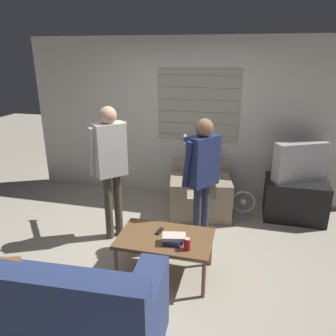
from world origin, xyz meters
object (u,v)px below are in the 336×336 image
at_px(spare_remote, 160,231).
at_px(floor_fan, 243,205).
at_px(person_left_standing, 110,158).
at_px(book_stack, 173,239).
at_px(couch_blue, 37,311).
at_px(person_right_standing, 202,168).
at_px(armchair_beige, 200,193).
at_px(tv, 300,162).
at_px(soda_can, 187,244).
at_px(coffee_table, 165,240).

height_order(spare_remote, floor_fan, spare_remote).
distance_m(person_left_standing, book_stack, 1.32).
bearing_deg(person_left_standing, book_stack, -82.12).
relative_size(couch_blue, person_right_standing, 1.26).
distance_m(armchair_beige, floor_fan, 0.67).
xyz_separation_m(tv, soda_can, (-1.23, -1.90, -0.34)).
xyz_separation_m(tv, person_right_standing, (-1.24, -1.00, 0.15)).
height_order(couch_blue, book_stack, couch_blue).
bearing_deg(floor_fan, couch_blue, -120.01).
height_order(book_stack, soda_can, soda_can).
relative_size(soda_can, spare_remote, 0.93).
distance_m(armchair_beige, book_stack, 1.70).
height_order(armchair_beige, spare_remote, armchair_beige).
bearing_deg(armchair_beige, tv, 173.78).
bearing_deg(person_left_standing, soda_can, -81.03).
distance_m(tv, book_stack, 2.32).
bearing_deg(soda_can, person_right_standing, 90.14).
height_order(tv, floor_fan, tv).
bearing_deg(person_right_standing, floor_fan, 4.06).
distance_m(person_left_standing, person_right_standing, 1.13).
height_order(coffee_table, spare_remote, spare_remote).
relative_size(person_right_standing, floor_fan, 3.81).
xyz_separation_m(armchair_beige, person_right_standing, (0.14, -0.87, 0.71)).
height_order(book_stack, spare_remote, book_stack).
height_order(coffee_table, floor_fan, coffee_table).
xyz_separation_m(couch_blue, book_stack, (0.88, 1.07, 0.16)).
relative_size(person_left_standing, soda_can, 13.66).
bearing_deg(coffee_table, spare_remote, 136.51).
height_order(coffee_table, book_stack, book_stack).
height_order(coffee_table, person_left_standing, person_left_standing).
xyz_separation_m(spare_remote, floor_fan, (0.87, 1.44, -0.27)).
xyz_separation_m(armchair_beige, floor_fan, (0.66, -0.07, -0.09)).
distance_m(couch_blue, tv, 3.71).
bearing_deg(person_left_standing, person_right_standing, -39.93).
distance_m(couch_blue, person_left_standing, 1.91).
height_order(couch_blue, armchair_beige, couch_blue).
relative_size(person_right_standing, spare_remote, 11.90).
relative_size(person_left_standing, person_right_standing, 1.07).
bearing_deg(coffee_table, floor_fan, 62.72).
xyz_separation_m(tv, spare_remote, (-1.59, -1.64, -0.39)).
distance_m(book_stack, spare_remote, 0.26).
xyz_separation_m(book_stack, floor_fan, (0.67, 1.62, -0.30)).
height_order(tv, person_left_standing, person_left_standing).
relative_size(book_stack, spare_remote, 1.95).
bearing_deg(armchair_beige, book_stack, 77.84).
height_order(person_right_standing, book_stack, person_right_standing).
height_order(tv, soda_can, tv).
distance_m(armchair_beige, soda_can, 1.79).
relative_size(person_left_standing, floor_fan, 4.08).
bearing_deg(spare_remote, soda_can, -25.62).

